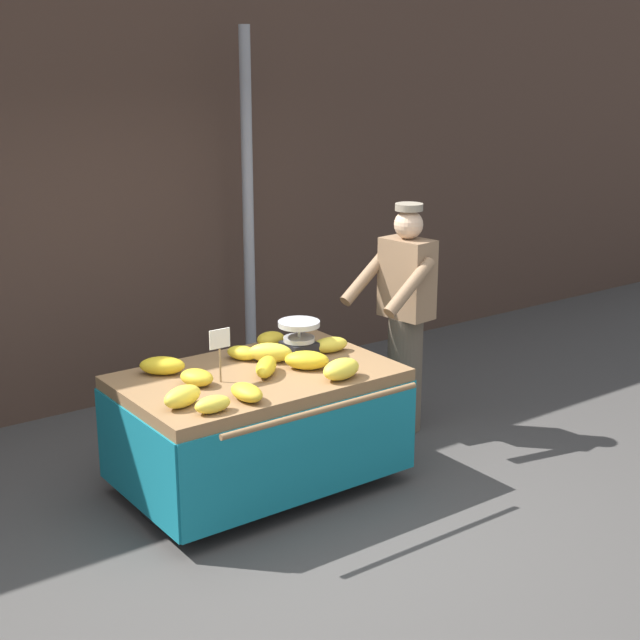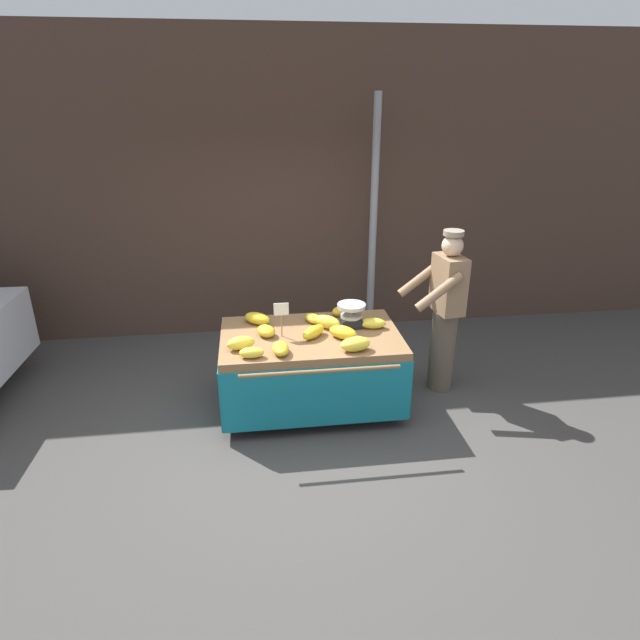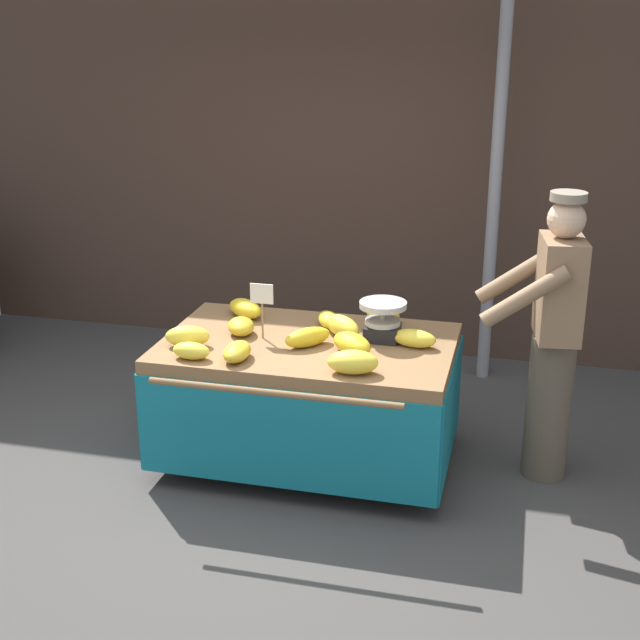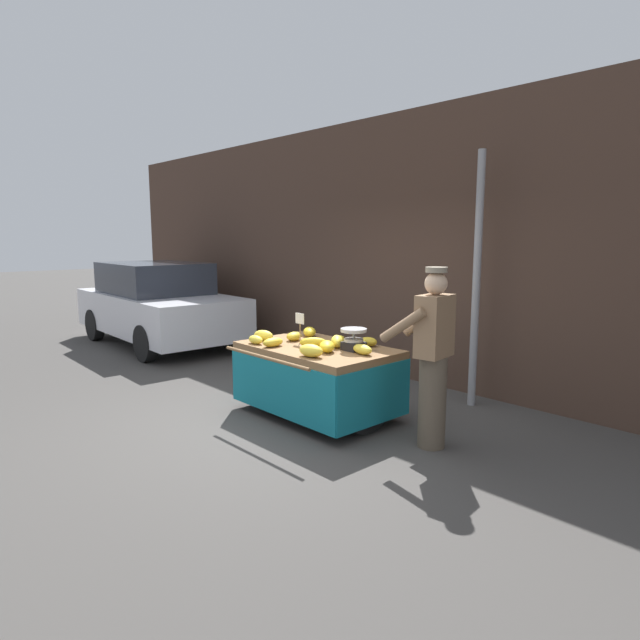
% 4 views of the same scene
% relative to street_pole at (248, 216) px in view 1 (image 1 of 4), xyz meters
% --- Properties ---
extents(ground_plane, '(60.00, 60.00, 0.00)m').
position_rel_street_pole_xyz_m(ground_plane, '(-1.12, -2.23, -1.48)').
color(ground_plane, '#423F3D').
extents(back_wall, '(16.00, 0.24, 3.66)m').
position_rel_street_pole_xyz_m(back_wall, '(-1.12, 0.50, 0.35)').
color(back_wall, '#473328').
rests_on(back_wall, ground).
extents(street_pole, '(0.09, 0.09, 2.95)m').
position_rel_street_pole_xyz_m(street_pole, '(0.00, 0.00, 0.00)').
color(street_pole, gray).
rests_on(street_pole, ground).
extents(banana_cart, '(1.74, 1.29, 0.79)m').
position_rel_street_pole_xyz_m(banana_cart, '(-0.96, -1.62, -0.90)').
color(banana_cart, olive).
rests_on(banana_cart, ground).
extents(weighing_scale, '(0.28, 0.28, 0.23)m').
position_rel_street_pole_xyz_m(weighing_scale, '(-0.54, -1.48, -0.57)').
color(weighing_scale, black).
rests_on(weighing_scale, banana_cart).
extents(price_sign, '(0.14, 0.01, 0.34)m').
position_rel_street_pole_xyz_m(price_sign, '(-1.23, -1.64, -0.44)').
color(price_sign, '#997A51').
rests_on(price_sign, banana_cart).
extents(banana_bunch_0, '(0.28, 0.20, 0.12)m').
position_rel_street_pole_xyz_m(banana_bunch_0, '(-1.62, -1.87, -0.62)').
color(banana_bunch_0, yellow).
rests_on(banana_bunch_0, banana_cart).
extents(banana_bunch_1, '(0.28, 0.17, 0.10)m').
position_rel_street_pole_xyz_m(banana_bunch_1, '(-0.34, -1.55, -0.63)').
color(banana_bunch_1, yellow).
rests_on(banana_bunch_1, banana_cart).
extents(banana_bunch_2, '(0.22, 0.19, 0.10)m').
position_rel_street_pole_xyz_m(banana_bunch_2, '(-0.58, -1.20, -0.64)').
color(banana_bunch_2, gold).
rests_on(banana_bunch_2, banana_cart).
extents(banana_bunch_3, '(0.30, 0.20, 0.13)m').
position_rel_street_pole_xyz_m(banana_bunch_3, '(-0.60, -2.03, -0.62)').
color(banana_bunch_3, yellow).
rests_on(banana_bunch_3, banana_cart).
extents(banana_bunch_4, '(0.30, 0.29, 0.13)m').
position_rel_street_pole_xyz_m(banana_bunch_4, '(-0.77, -1.49, -0.62)').
color(banana_bunch_4, yellow).
rests_on(banana_bunch_4, banana_cart).
extents(banana_bunch_5, '(0.32, 0.29, 0.11)m').
position_rel_street_pole_xyz_m(banana_bunch_5, '(-1.45, -1.29, -0.63)').
color(banana_bunch_5, gold).
rests_on(banana_bunch_5, banana_cart).
extents(banana_bunch_6, '(0.23, 0.27, 0.10)m').
position_rel_street_pole_xyz_m(banana_bunch_6, '(-1.38, -1.60, -0.63)').
color(banana_bunch_6, gold).
rests_on(banana_bunch_6, banana_cart).
extents(banana_bunch_7, '(0.22, 0.12, 0.10)m').
position_rel_street_pole_xyz_m(banana_bunch_7, '(-1.52, -2.04, -0.64)').
color(banana_bunch_7, yellow).
rests_on(banana_bunch_7, banana_cart).
extents(banana_bunch_8, '(0.15, 0.26, 0.10)m').
position_rel_street_pole_xyz_m(banana_bunch_8, '(-1.27, -2.00, -0.64)').
color(banana_bunch_8, gold).
rests_on(banana_bunch_8, banana_cart).
extents(banana_bunch_9, '(0.21, 0.25, 0.09)m').
position_rel_street_pole_xyz_m(banana_bunch_9, '(-0.90, -1.34, -0.64)').
color(banana_bunch_9, yellow).
rests_on(banana_bunch_9, banana_cart).
extents(banana_bunch_10, '(0.32, 0.31, 0.12)m').
position_rel_street_pole_xyz_m(banana_bunch_10, '(-0.66, -1.75, -0.63)').
color(banana_bunch_10, gold).
rests_on(banana_bunch_10, banana_cart).
extents(banana_bunch_11, '(0.29, 0.30, 0.11)m').
position_rel_street_pole_xyz_m(banana_bunch_11, '(-0.94, -1.70, -0.63)').
color(banana_bunch_11, gold).
rests_on(banana_bunch_11, banana_cart).
extents(vendor_person, '(0.62, 0.57, 1.71)m').
position_rel_street_pole_xyz_m(vendor_person, '(0.44, -1.43, -0.60)').
color(vendor_person, brown).
rests_on(vendor_person, ground).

